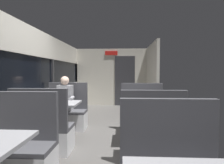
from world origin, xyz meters
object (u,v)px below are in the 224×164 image
at_px(bench_near_window_facing_entry, 17,153).
at_px(dining_table_mid_window, 57,107).
at_px(bench_rear_aisle_facing_entry, 142,118).
at_px(seated_passenger, 66,107).
at_px(bench_rear_aisle_facing_end, 152,139).
at_px(bench_mid_window_facing_end, 43,133).
at_px(dining_table_rear_aisle, 146,110).
at_px(bench_mid_window_facing_entry, 67,115).

bearing_deg(bench_near_window_facing_entry, dining_table_mid_window, 90.00).
bearing_deg(bench_rear_aisle_facing_entry, bench_near_window_facing_entry, -131.49).
xyz_separation_m(dining_table_mid_window, seated_passenger, (0.00, 0.63, -0.10)).
bearing_deg(seated_passenger, bench_rear_aisle_facing_end, -40.46).
bearing_deg(bench_near_window_facing_entry, seated_passenger, 90.00).
bearing_deg(bench_near_window_facing_entry, bench_rear_aisle_facing_entry, 48.51).
distance_m(bench_near_window_facing_entry, bench_rear_aisle_facing_end, 1.90).
height_order(bench_rear_aisle_facing_end, bench_rear_aisle_facing_entry, same).
xyz_separation_m(dining_table_mid_window, bench_mid_window_facing_end, (0.00, -0.70, -0.31)).
bearing_deg(bench_rear_aisle_facing_end, seated_passenger, 139.54).
bearing_deg(seated_passenger, bench_rear_aisle_facing_entry, -4.08).
xyz_separation_m(bench_near_window_facing_entry, dining_table_mid_window, (0.00, 1.52, 0.31)).
distance_m(dining_table_rear_aisle, bench_rear_aisle_facing_entry, 0.77).
relative_size(bench_near_window_facing_entry, bench_rear_aisle_facing_end, 1.00).
distance_m(bench_near_window_facing_entry, bench_mid_window_facing_end, 0.82).
xyz_separation_m(dining_table_mid_window, bench_rear_aisle_facing_entry, (1.79, 0.50, -0.31)).
distance_m(dining_table_mid_window, bench_mid_window_facing_end, 0.77).
bearing_deg(bench_rear_aisle_facing_end, dining_table_rear_aisle, 90.00).
bearing_deg(bench_rear_aisle_facing_end, bench_near_window_facing_entry, -160.76).
xyz_separation_m(bench_near_window_facing_entry, bench_mid_window_facing_end, (0.00, 0.82, 0.00)).
height_order(dining_table_mid_window, dining_table_rear_aisle, same).
height_order(bench_near_window_facing_entry, bench_mid_window_facing_end, same).
bearing_deg(dining_table_mid_window, dining_table_rear_aisle, -6.38).
xyz_separation_m(bench_mid_window_facing_end, bench_rear_aisle_facing_entry, (1.79, 1.20, 0.00)).
bearing_deg(bench_mid_window_facing_entry, seated_passenger, -90.00).
distance_m(bench_mid_window_facing_end, seated_passenger, 1.34).
distance_m(dining_table_mid_window, bench_rear_aisle_facing_end, 2.03).
relative_size(bench_rear_aisle_facing_end, seated_passenger, 0.87).
bearing_deg(bench_mid_window_facing_end, bench_rear_aisle_facing_end, -6.38).
bearing_deg(bench_rear_aisle_facing_end, bench_mid_window_facing_end, 173.62).
relative_size(bench_mid_window_facing_end, bench_rear_aisle_facing_entry, 1.00).
relative_size(bench_mid_window_facing_entry, dining_table_rear_aisle, 1.22).
bearing_deg(dining_table_mid_window, bench_rear_aisle_facing_end, -26.68).
distance_m(dining_table_mid_window, bench_rear_aisle_facing_entry, 1.88).
xyz_separation_m(dining_table_rear_aisle, bench_rear_aisle_facing_entry, (0.00, 0.70, -0.31)).
xyz_separation_m(bench_mid_window_facing_end, dining_table_rear_aisle, (1.79, 0.50, 0.31)).
relative_size(bench_near_window_facing_entry, dining_table_mid_window, 1.22).
bearing_deg(bench_mid_window_facing_entry, bench_rear_aisle_facing_end, -41.77).
bearing_deg(dining_table_rear_aisle, bench_near_window_facing_entry, -143.51).
relative_size(bench_near_window_facing_entry, dining_table_rear_aisle, 1.22).
relative_size(dining_table_mid_window, seated_passenger, 0.71).
bearing_deg(bench_rear_aisle_facing_entry, bench_mid_window_facing_end, -146.19).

